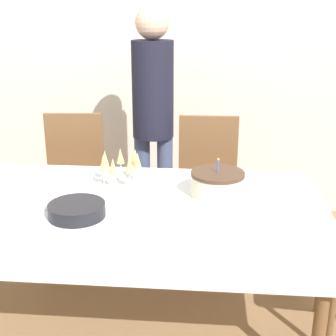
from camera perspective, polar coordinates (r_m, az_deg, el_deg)
ground_plane at (r=2.76m, az=-5.62°, el=-18.05°), size 12.00×12.00×0.00m
wall_back at (r=3.85m, az=-1.74°, el=14.44°), size 8.00×0.05×2.70m
dining_table at (r=2.43m, az=-6.11°, el=-5.79°), size 2.07×0.95×0.75m
dining_chair_far_left at (r=3.28m, az=-11.45°, el=-1.30°), size 0.45×0.45×0.97m
dining_chair_far_right at (r=3.16m, az=4.86°, el=-1.83°), size 0.43×0.43×0.97m
birthday_cake at (r=2.39m, az=6.04°, el=-1.91°), size 0.27×0.27×0.20m
champagne_tray at (r=2.53m, az=-5.76°, el=-0.03°), size 0.29×0.29×0.18m
plate_stack_main at (r=2.19m, az=-11.06°, el=-5.05°), size 0.26×0.26×0.06m
cake_knife at (r=2.18m, az=4.93°, el=-5.75°), size 0.29×0.12×0.00m
fork_pile at (r=2.34m, az=-16.40°, el=-4.47°), size 0.18×0.09×0.02m
napkin_pile at (r=2.47m, az=-15.05°, el=-3.24°), size 0.15×0.15×0.01m
person_standing at (r=3.19m, az=-1.84°, el=7.38°), size 0.28×0.28×1.68m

